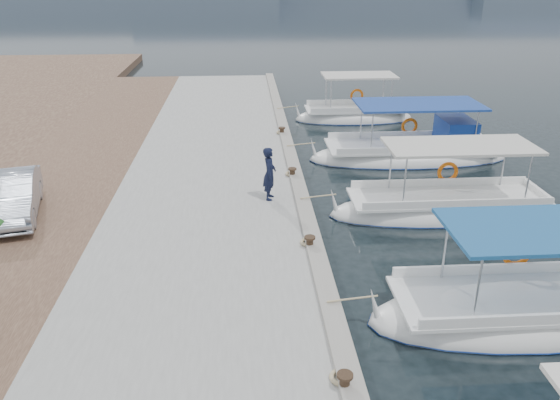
# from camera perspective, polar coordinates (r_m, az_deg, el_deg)

# --- Properties ---
(ground) EXTENTS (400.00, 400.00, 0.00)m
(ground) POSITION_cam_1_polar(r_m,az_deg,el_deg) (12.87, 5.43, -10.11)
(ground) COLOR black
(ground) RESTS_ON ground
(concrete_quay) EXTENTS (6.00, 40.00, 0.50)m
(concrete_quay) POSITION_cam_1_polar(r_m,az_deg,el_deg) (17.04, -7.18, -0.44)
(concrete_quay) COLOR #999893
(concrete_quay) RESTS_ON ground
(quay_curb) EXTENTS (0.44, 40.00, 0.12)m
(quay_curb) POSITION_cam_1_polar(r_m,az_deg,el_deg) (16.97, 2.18, 0.77)
(quay_curb) COLOR gray
(quay_curb) RESTS_ON concrete_quay
(cobblestone_strip) EXTENTS (4.00, 40.00, 0.50)m
(cobblestone_strip) POSITION_cam_1_polar(r_m,az_deg,el_deg) (18.06, -23.21, -0.83)
(cobblestone_strip) COLOR brown
(cobblestone_strip) RESTS_ON ground
(fishing_caique_b) EXTENTS (6.72, 2.41, 2.83)m
(fishing_caique_b) POSITION_cam_1_polar(r_m,az_deg,el_deg) (13.12, 23.85, -10.90)
(fishing_caique_b) COLOR white
(fishing_caique_b) RESTS_ON ground
(fishing_caique_c) EXTENTS (7.29, 2.13, 2.83)m
(fishing_caique_c) POSITION_cam_1_polar(r_m,az_deg,el_deg) (17.58, 16.97, -1.01)
(fishing_caique_c) COLOR white
(fishing_caique_c) RESTS_ON ground
(fishing_caique_d) EXTENTS (7.93, 2.60, 2.83)m
(fishing_caique_d) POSITION_cam_1_polar(r_m,az_deg,el_deg) (22.24, 13.59, 4.65)
(fishing_caique_d) COLOR white
(fishing_caique_d) RESTS_ON ground
(fishing_caique_e) EXTENTS (5.83, 2.12, 2.83)m
(fishing_caique_e) POSITION_cam_1_polar(r_m,az_deg,el_deg) (27.53, 7.72, 8.54)
(fishing_caique_e) COLOR white
(fishing_caique_e) RESTS_ON ground
(mooring_bollards) EXTENTS (0.28, 20.28, 0.33)m
(mooring_bollards) POSITION_cam_1_polar(r_m,az_deg,el_deg) (13.75, 3.13, -4.33)
(mooring_bollards) COLOR black
(mooring_bollards) RESTS_ON concrete_quay
(fisherman) EXTENTS (0.48, 0.65, 1.63)m
(fisherman) POSITION_cam_1_polar(r_m,az_deg,el_deg) (16.39, -1.11, 2.78)
(fisherman) COLOR black
(fisherman) RESTS_ON concrete_quay
(parked_car) EXTENTS (2.12, 3.84, 1.20)m
(parked_car) POSITION_cam_1_polar(r_m,az_deg,el_deg) (17.07, -26.19, 0.36)
(parked_car) COLOR #A1AAB8
(parked_car) RESTS_ON cobblestone_strip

